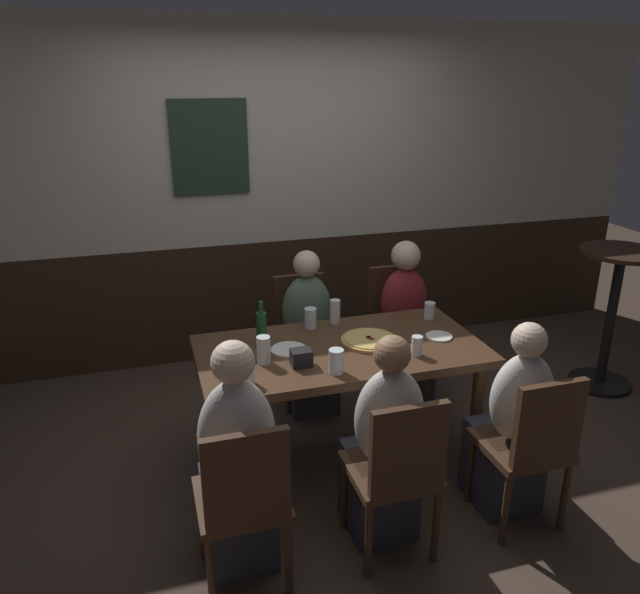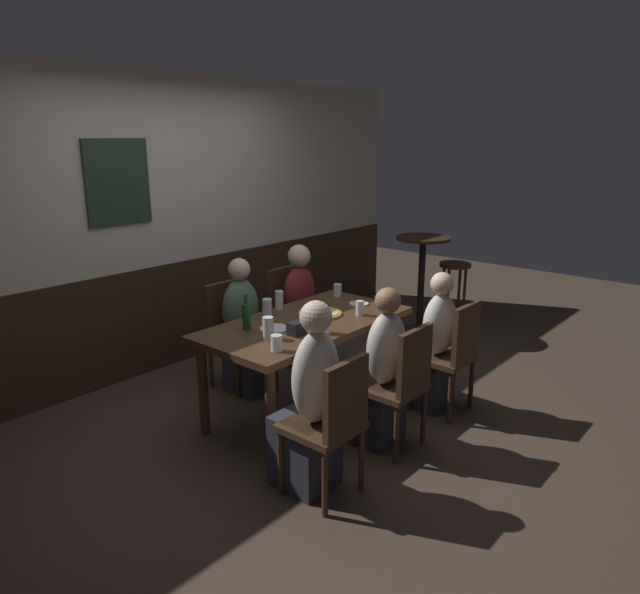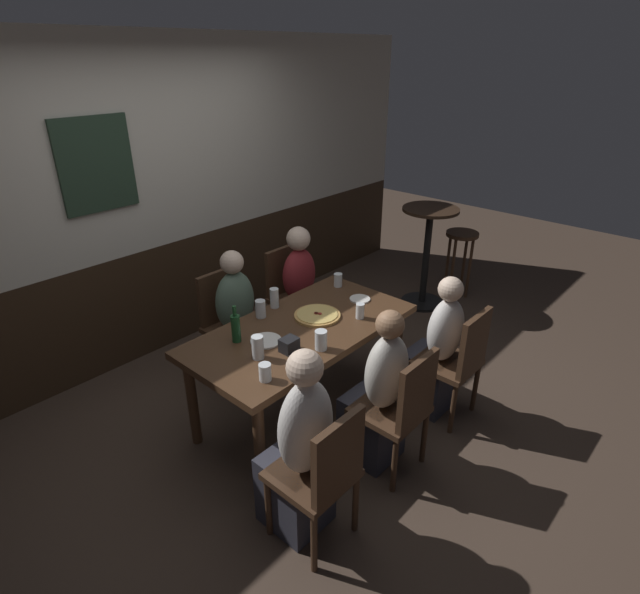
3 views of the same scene
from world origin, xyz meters
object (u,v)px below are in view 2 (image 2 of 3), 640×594
at_px(chair_right_near, 452,351).
at_px(pint_glass_pale, 279,301).
at_px(dining_table, 306,332).
at_px(chair_mid_near, 400,381).
at_px(person_mid_far, 246,336).
at_px(pint_glass_stout, 268,329).
at_px(chair_mid_far, 232,329).
at_px(side_bar_table, 421,278).
at_px(plate_white_small, 359,304).
at_px(condiment_caddy, 296,328).
at_px(person_right_far, 304,315).
at_px(beer_bottle_green, 247,316).
at_px(bar_stool, 454,277).
at_px(chair_left_near, 331,420).
at_px(chair_right_far, 290,310).
at_px(person_left_near, 310,411).
at_px(person_right_near, 432,352).
at_px(beer_glass_tall, 277,344).
at_px(tumbler_water, 267,308).
at_px(pint_glass_amber, 338,291).
at_px(plate_white_large, 274,329).
at_px(highball_clear, 325,325).
at_px(pizza, 320,313).
at_px(person_mid_near, 379,379).

distance_m(chair_right_near, pint_glass_pale, 1.38).
bearing_deg(dining_table, chair_mid_near, -90.00).
xyz_separation_m(person_mid_far, pint_glass_stout, (-0.46, -0.74, 0.34)).
bearing_deg(chair_mid_far, side_bar_table, -13.51).
bearing_deg(plate_white_small, condiment_caddy, -172.46).
bearing_deg(person_right_far, dining_table, -136.91).
distance_m(chair_mid_far, beer_bottle_green, 0.84).
bearing_deg(bar_stool, chair_mid_near, -159.29).
relative_size(chair_left_near, person_right_far, 0.78).
xyz_separation_m(chair_left_near, beer_bottle_green, (0.30, 1.02, 0.35)).
xyz_separation_m(chair_right_far, chair_right_near, (0.00, -1.66, 0.00)).
height_order(chair_mid_near, person_left_near, person_left_near).
xyz_separation_m(chair_mid_far, person_right_near, (0.71, -1.50, -0.04)).
distance_m(dining_table, chair_mid_near, 0.85).
relative_size(side_bar_table, bar_stool, 1.46).
height_order(person_right_near, beer_glass_tall, person_right_near).
xyz_separation_m(person_right_near, pint_glass_stout, (-1.17, 0.60, 0.36)).
bearing_deg(chair_left_near, tumbler_water, 61.35).
bearing_deg(person_right_far, bar_stool, -14.94).
bearing_deg(pint_glass_amber, pint_glass_stout, -164.58).
bearing_deg(side_bar_table, chair_left_near, -158.43).
bearing_deg(person_right_near, dining_table, 137.00).
distance_m(chair_mid_far, plate_white_large, 0.88).
distance_m(pint_glass_stout, highball_clear, 0.40).
bearing_deg(chair_mid_near, dining_table, 90.00).
relative_size(chair_right_far, plate_white_large, 4.31).
bearing_deg(person_right_far, beer_glass_tall, -144.06).
height_order(chair_left_near, pint_glass_amber, chair_left_near).
xyz_separation_m(dining_table, pint_glass_pale, (0.08, 0.35, 0.16)).
relative_size(person_left_near, pint_glass_amber, 10.94).
bearing_deg(chair_right_far, tumbler_water, -147.27).
bearing_deg(chair_mid_far, chair_right_far, 0.00).
xyz_separation_m(person_right_near, beer_bottle_green, (-1.13, 0.85, 0.39)).
distance_m(chair_right_near, pizza, 1.03).
bearing_deg(person_mid_far, person_right_far, 0.07).
distance_m(chair_right_near, plate_white_small, 0.84).
height_order(person_right_near, pizza, person_right_near).
relative_size(dining_table, chair_right_near, 1.85).
height_order(chair_right_near, person_left_near, person_left_near).
bearing_deg(plate_white_large, pint_glass_stout, -146.21).
bearing_deg(plate_white_small, dining_table, 176.02).
relative_size(pizza, pint_glass_amber, 3.08).
bearing_deg(person_right_near, tumbler_water, 129.26).
bearing_deg(plate_white_large, condiment_caddy, -84.37).
height_order(person_mid_far, pint_glass_stout, person_mid_far).
relative_size(person_left_near, person_right_near, 1.08).
bearing_deg(person_mid_near, pint_glass_stout, 127.57).
bearing_deg(person_mid_near, beer_bottle_green, 116.16).
height_order(pint_glass_amber, plate_white_large, pint_glass_amber).
height_order(beer_glass_tall, side_bar_table, side_bar_table).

